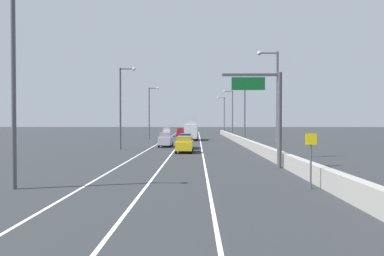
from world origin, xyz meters
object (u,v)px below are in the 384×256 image
object	(u,v)px
lamp_post_left_far	(150,109)
lamp_post_right_fourth	(231,111)
car_white_4	(167,132)
car_red_3	(180,132)
car_blue_0	(185,141)
lamp_post_right_fifth	(223,113)
box_truck	(191,130)
speed_advisory_sign	(311,156)
car_yellow_1	(184,144)
lamp_post_left_near	(18,76)
car_silver_2	(166,140)
lamp_post_right_third	(243,106)
lamp_post_left_mid	(122,103)
lamp_post_right_second	(275,97)
overhead_sign_gantry	(270,108)

from	to	relation	value
lamp_post_left_far	lamp_post_right_fourth	bearing A→B (deg)	23.49
lamp_post_left_far	car_white_4	size ratio (longest dim) A/B	2.25
lamp_post_right_fourth	car_red_3	size ratio (longest dim) A/B	2.21
car_blue_0	car_red_3	world-z (taller)	car_blue_0
lamp_post_right_fifth	box_truck	xyz separation A→B (m)	(-8.78, -34.46, -4.20)
speed_advisory_sign	lamp_post_right_fourth	bearing A→B (deg)	88.46
lamp_post_left_far	car_yellow_1	bearing A→B (deg)	-75.60
lamp_post_right_fifth	lamp_post_left_near	distance (m)	86.22
car_yellow_1	car_silver_2	distance (m)	9.74
lamp_post_right_third	lamp_post_right_fourth	bearing A→B (deg)	89.35
lamp_post_left_mid	lamp_post_left_far	bearing A→B (deg)	89.76
lamp_post_right_fifth	lamp_post_left_near	bearing A→B (deg)	-101.59
speed_advisory_sign	car_silver_2	bearing A→B (deg)	108.65
lamp_post_right_second	car_silver_2	size ratio (longest dim) A/B	2.63
lamp_post_left_far	car_white_4	distance (m)	14.14
lamp_post_right_second	car_blue_0	size ratio (longest dim) A/B	2.31
car_red_3	car_white_4	distance (m)	4.16
lamp_post_right_second	car_blue_0	bearing A→B (deg)	127.46
lamp_post_right_fourth	lamp_post_left_far	xyz separation A→B (m)	(-17.42, -7.57, 0.00)
car_silver_2	car_white_4	xyz separation A→B (m)	(-2.80, 35.44, 0.04)
lamp_post_left_near	lamp_post_right_second	bearing A→B (deg)	43.72
lamp_post_right_third	lamp_post_left_mid	bearing A→B (deg)	-145.01
overhead_sign_gantry	lamp_post_right_fourth	distance (m)	52.97
lamp_post_right_fifth	box_truck	bearing A→B (deg)	-104.30
lamp_post_right_second	car_white_4	bearing A→B (deg)	106.52
overhead_sign_gantry	lamp_post_right_fourth	bearing A→B (deg)	87.73
car_yellow_1	car_silver_2	size ratio (longest dim) A/B	1.11
lamp_post_right_second	car_yellow_1	size ratio (longest dim) A/B	2.36
car_red_3	box_truck	size ratio (longest dim) A/B	0.64
car_blue_0	car_white_4	world-z (taller)	car_white_4
lamp_post_right_third	lamp_post_right_fifth	xyz separation A→B (m)	(0.14, 45.23, 0.00)
overhead_sign_gantry	car_yellow_1	world-z (taller)	overhead_sign_gantry
lamp_post_right_fifth	lamp_post_left_far	distance (m)	34.79
car_blue_0	car_silver_2	distance (m)	4.23
lamp_post_right_third	lamp_post_right_fourth	world-z (taller)	same
lamp_post_right_fifth	lamp_post_left_far	world-z (taller)	same
overhead_sign_gantry	lamp_post_left_near	bearing A→B (deg)	-149.78
box_truck	car_red_3	bearing A→B (deg)	98.60
car_silver_2	lamp_post_right_second	bearing A→B (deg)	-51.24
lamp_post_right_second	lamp_post_left_mid	world-z (taller)	same
lamp_post_left_near	car_yellow_1	size ratio (longest dim) A/B	2.36
lamp_post_right_third	car_blue_0	world-z (taller)	lamp_post_right_third
car_yellow_1	car_white_4	bearing A→B (deg)	97.41
lamp_post_right_fourth	lamp_post_left_near	size ratio (longest dim) A/B	1.00
car_silver_2	box_truck	world-z (taller)	box_truck
overhead_sign_gantry	box_truck	size ratio (longest dim) A/B	0.99
lamp_post_left_near	car_yellow_1	distance (m)	24.55
car_yellow_1	lamp_post_left_mid	bearing A→B (deg)	151.07
car_silver_2	speed_advisory_sign	bearing A→B (deg)	-71.35
lamp_post_right_third	car_white_4	size ratio (longest dim) A/B	2.25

